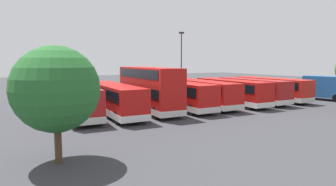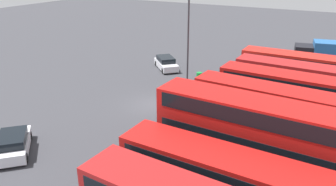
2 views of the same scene
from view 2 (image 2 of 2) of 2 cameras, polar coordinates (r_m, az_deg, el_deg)
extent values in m
plane|color=#38383D|center=(29.56, -2.67, -1.99)|extent=(140.00, 140.00, 0.00)
cube|color=red|center=(37.28, 21.03, 4.32)|extent=(2.55, 11.02, 2.60)
cube|color=silver|center=(37.57, 20.83, 2.83)|extent=(2.59, 11.06, 0.55)
cube|color=black|center=(37.12, 21.16, 5.21)|extent=(2.61, 10.22, 0.90)
cube|color=black|center=(38.21, 12.96, 6.57)|extent=(2.25, 0.06, 1.10)
cylinder|color=black|center=(37.28, 14.32, 3.34)|extent=(0.30, 1.10, 1.10)
cylinder|color=black|center=(39.37, 15.22, 4.22)|extent=(0.30, 1.10, 1.10)
cube|color=#A51919|center=(33.71, 20.50, 2.65)|extent=(2.83, 10.58, 2.60)
cube|color=silver|center=(34.03, 20.28, 1.02)|extent=(2.87, 10.62, 0.55)
cube|color=black|center=(33.53, 20.64, 3.62)|extent=(2.87, 9.78, 0.90)
cube|color=black|center=(34.75, 12.10, 5.14)|extent=(2.25, 0.12, 1.10)
cylinder|color=black|center=(33.83, 13.51, 1.54)|extent=(0.33, 1.11, 1.10)
cylinder|color=black|center=(35.88, 14.64, 2.59)|extent=(0.33, 1.11, 1.10)
cylinder|color=black|center=(32.63, 26.45, -0.97)|extent=(0.33, 1.11, 1.10)
cylinder|color=black|center=(34.74, 26.83, 0.26)|extent=(0.33, 1.11, 1.10)
cube|color=#B71411|center=(30.47, 19.34, 0.84)|extent=(2.86, 11.23, 2.60)
cube|color=silver|center=(30.83, 19.11, -0.94)|extent=(2.90, 11.27, 0.55)
cube|color=black|center=(30.27, 19.48, 1.90)|extent=(2.89, 10.43, 0.90)
cube|color=black|center=(31.71, 9.59, 3.74)|extent=(2.25, 0.12, 1.10)
cylinder|color=black|center=(30.82, 11.08, -0.26)|extent=(0.33, 1.11, 1.10)
cylinder|color=black|center=(32.82, 12.45, 1.00)|extent=(0.33, 1.11, 1.10)
cylinder|color=black|center=(29.40, 26.51, -3.36)|extent=(0.33, 1.11, 1.10)
cube|color=#B71411|center=(26.96, 16.70, -1.53)|extent=(3.13, 11.68, 2.60)
cube|color=silver|center=(27.36, 16.47, -3.50)|extent=(3.17, 11.73, 0.55)
cube|color=black|center=(26.74, 16.84, -0.35)|extent=(3.15, 10.89, 0.90)
cube|color=black|center=(28.63, 5.66, 1.97)|extent=(2.25, 0.17, 1.10)
cylinder|color=black|center=(27.74, 7.11, -2.54)|extent=(0.35, 1.11, 1.10)
cylinder|color=black|center=(29.64, 8.99, -1.02)|extent=(0.35, 1.11, 1.10)
cylinder|color=black|center=(25.75, 25.11, -6.59)|extent=(0.35, 1.11, 1.10)
cylinder|color=black|center=(27.79, 25.80, -4.65)|extent=(0.35, 1.11, 1.10)
cube|color=#B71411|center=(23.97, 15.16, -4.32)|extent=(2.66, 11.50, 2.60)
cube|color=silver|center=(24.43, 14.93, -6.49)|extent=(2.70, 11.54, 0.55)
cube|color=black|center=(23.73, 15.30, -3.02)|extent=(2.71, 10.70, 0.90)
cube|color=black|center=(25.55, 2.81, -0.42)|extent=(2.25, 0.08, 1.10)
cylinder|color=black|center=(24.77, 4.49, -5.54)|extent=(0.31, 1.10, 1.10)
cylinder|color=black|center=(26.62, 6.60, -3.60)|extent=(0.31, 1.10, 1.10)
cylinder|color=black|center=(22.98, 24.69, -9.99)|extent=(0.31, 1.10, 1.10)
cylinder|color=black|center=(24.97, 25.29, -7.52)|extent=(0.31, 1.10, 1.10)
cube|color=#B71411|center=(20.32, 13.26, -6.51)|extent=(2.88, 11.02, 4.20)
cube|color=silver|center=(21.23, 12.83, -10.86)|extent=(2.92, 11.06, 0.55)
cube|color=black|center=(20.42, 13.21, -7.01)|extent=(2.91, 10.22, 0.90)
cube|color=black|center=(19.67, 13.63, -2.65)|extent=(2.91, 10.22, 0.90)
cube|color=black|center=(22.41, -0.22, -3.69)|extent=(2.25, 0.13, 1.10)
cylinder|color=black|center=(21.73, 1.50, -9.67)|extent=(0.33, 1.11, 1.10)
cylinder|color=black|center=(23.45, 4.24, -7.20)|extent=(0.33, 1.11, 1.10)
cylinder|color=black|center=(21.64, 24.26, -11.97)|extent=(0.33, 1.11, 1.10)
cube|color=#B71411|center=(17.65, 9.79, -14.00)|extent=(2.80, 11.55, 2.60)
cube|color=black|center=(17.31, 9.92, -12.38)|extent=(2.84, 10.75, 0.90)
cube|color=black|center=(19.67, -6.07, -7.67)|extent=(2.25, 0.11, 1.10)
cylinder|color=black|center=(19.11, -4.35, -14.65)|extent=(0.32, 1.11, 1.10)
cylinder|color=black|center=(20.65, -0.73, -11.50)|extent=(0.32, 1.11, 1.10)
cube|color=black|center=(17.44, -12.12, -12.27)|extent=(2.25, 0.16, 1.10)
cube|color=black|center=(42.96, 22.08, 6.14)|extent=(2.84, 2.45, 2.20)
cylinder|color=black|center=(42.13, 21.96, 4.45)|extent=(0.47, 1.04, 1.00)
cylinder|color=black|center=(44.30, 21.83, 5.26)|extent=(0.47, 1.04, 1.00)
cube|color=silver|center=(24.42, -24.79, -8.14)|extent=(4.18, 4.22, 0.70)
cube|color=black|center=(23.97, -25.08, -7.07)|extent=(2.91, 2.92, 0.55)
cylinder|color=black|center=(25.95, -26.07, -7.12)|extent=(0.61, 0.61, 0.64)
cylinder|color=black|center=(25.68, -22.56, -6.82)|extent=(0.61, 0.61, 0.64)
cylinder|color=black|center=(23.13, -23.18, -10.19)|extent=(0.61, 0.61, 0.64)
cube|color=silver|center=(39.15, -0.31, 4.86)|extent=(4.26, 4.31, 0.70)
cube|color=black|center=(39.16, -0.39, 5.82)|extent=(2.96, 2.98, 0.55)
cylinder|color=black|center=(38.04, 1.50, 4.02)|extent=(0.60, 0.61, 0.64)
cylinder|color=black|center=(37.60, -0.83, 3.81)|extent=(0.60, 0.61, 0.64)
cylinder|color=black|center=(40.83, 0.17, 5.27)|extent=(0.60, 0.61, 0.64)
cylinder|color=black|center=(40.42, -2.01, 5.08)|extent=(0.60, 0.61, 0.64)
cylinder|color=#38383D|center=(30.34, 3.42, 7.60)|extent=(0.16, 0.16, 8.99)
cylinder|color=#197F33|center=(35.29, 5.35, 2.77)|extent=(0.60, 0.60, 0.95)
camera|label=1|loc=(24.03, 100.29, -21.38)|focal=31.26mm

